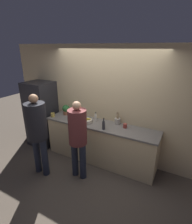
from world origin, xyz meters
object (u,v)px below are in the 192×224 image
object	(u,v)px
fruit_bowl	(86,121)
cup_yellow	(53,115)
bottle_dark	(104,125)
potted_plant	(66,109)
person_center	(78,134)
bottle_clear	(96,117)
refrigerator	(42,114)
person_left	(37,128)
cup_red	(125,126)
bottle_green	(104,124)
utensil_crock	(117,121)

from	to	relation	value
fruit_bowl	cup_yellow	bearing A→B (deg)	-174.20
bottle_dark	potted_plant	xyz separation A→B (m)	(-1.21, 0.32, 0.03)
person_center	cup_yellow	size ratio (longest dim) A/B	16.16
bottle_clear	bottle_dark	size ratio (longest dim) A/B	0.82
refrigerator	person_left	xyz separation A→B (m)	(0.87, -0.97, 0.20)
fruit_bowl	bottle_dark	size ratio (longest dim) A/B	1.05
person_left	cup_red	world-z (taller)	person_left
bottle_clear	bottle_green	world-z (taller)	bottle_clear
person_center	utensil_crock	xyz separation A→B (m)	(0.45, 0.89, 0.03)
bottle_clear	bottle_green	bearing A→B (deg)	-35.43
refrigerator	bottle_dark	distance (m)	1.93
bottle_dark	fruit_bowl	bearing A→B (deg)	165.50
potted_plant	bottle_green	bearing A→B (deg)	-11.19
bottle_clear	bottle_dark	world-z (taller)	bottle_dark
potted_plant	person_left	bearing A→B (deg)	-82.12
bottle_green	cup_red	distance (m)	0.45
fruit_bowl	cup_red	world-z (taller)	fruit_bowl
cup_red	fruit_bowl	bearing A→B (deg)	-169.71
fruit_bowl	bottle_clear	bearing A→B (deg)	53.74
fruit_bowl	refrigerator	bearing A→B (deg)	178.00
person_left	utensil_crock	xyz separation A→B (m)	(1.20, 1.18, -0.06)
refrigerator	bottle_clear	xyz separation A→B (m)	(1.56, 0.14, 0.16)
bottle_clear	person_left	bearing A→B (deg)	-122.21
cup_yellow	fruit_bowl	bearing A→B (deg)	5.80
person_center	cup_yellow	xyz separation A→B (m)	(-1.09, 0.54, 0.01)
person_left	person_center	size ratio (longest dim) A/B	1.07
fruit_bowl	bottle_green	bearing A→B (deg)	-4.72
person_left	fruit_bowl	bearing A→B (deg)	58.65
bottle_dark	cup_red	distance (m)	0.47
person_center	bottle_dark	size ratio (longest dim) A/B	6.44
bottle_dark	cup_yellow	bearing A→B (deg)	178.53
refrigerator	person_center	world-z (taller)	refrigerator
bottle_dark	bottle_green	xyz separation A→B (m)	(-0.04, 0.09, -0.02)
utensil_crock	cup_yellow	size ratio (longest dim) A/B	2.76
bottle_dark	utensil_crock	bearing A→B (deg)	68.98
refrigerator	cup_red	xyz separation A→B (m)	(2.28, 0.11, 0.12)
bottle_clear	person_center	bearing A→B (deg)	-86.17
utensil_crock	bottle_dark	world-z (taller)	utensil_crock
utensil_crock	cup_red	distance (m)	0.24
fruit_bowl	bottle_green	xyz separation A→B (m)	(0.45, -0.04, 0.04)
potted_plant	cup_yellow	bearing A→B (deg)	-123.52
potted_plant	utensil_crock	bearing A→B (deg)	2.99
potted_plant	refrigerator	bearing A→B (deg)	-168.62
cup_red	potted_plant	world-z (taller)	potted_plant
utensil_crock	cup_red	world-z (taller)	utensil_crock
bottle_green	refrigerator	bearing A→B (deg)	177.35
bottle_dark	person_center	bearing A→B (deg)	-120.95
refrigerator	cup_red	distance (m)	2.29
fruit_bowl	cup_red	bearing A→B (deg)	10.29
person_left	bottle_clear	bearing A→B (deg)	57.79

